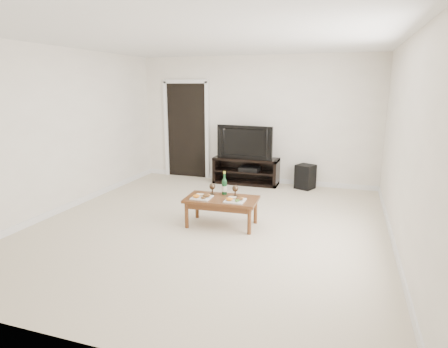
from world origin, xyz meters
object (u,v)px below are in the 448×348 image
at_px(media_console, 246,171).
at_px(subwoofer, 305,177).
at_px(coffee_table, 222,212).
at_px(television, 246,142).

distance_m(media_console, subwoofer, 1.22).
xyz_separation_m(media_console, coffee_table, (0.29, -2.44, -0.07)).
bearing_deg(television, subwoofer, 5.65).
relative_size(subwoofer, coffee_table, 0.46).
relative_size(media_console, television, 1.14).
distance_m(television, coffee_table, 2.55).
height_order(media_console, coffee_table, media_console).
bearing_deg(subwoofer, coffee_table, -87.05).
bearing_deg(coffee_table, media_console, 96.74).
xyz_separation_m(television, subwoofer, (1.22, -0.00, -0.65)).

